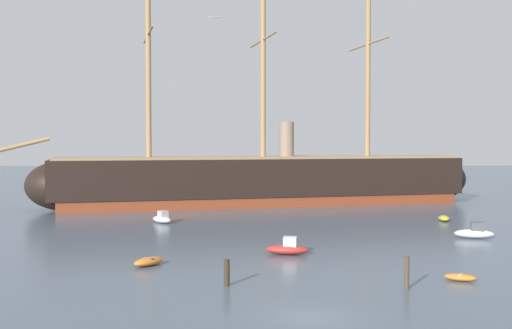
{
  "coord_description": "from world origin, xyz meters",
  "views": [
    {
      "loc": [
        -3.56,
        -31.71,
        9.04
      ],
      "look_at": [
        -1.92,
        40.5,
        6.37
      ],
      "focal_mm": 44.0,
      "sensor_mm": 36.0,
      "label": 1
    }
  ],
  "objects_px": {
    "motorboat_mid_right": "(475,233)",
    "mooring_piling_nearest": "(227,273)",
    "motorboat_alongside_bow": "(162,219)",
    "motorboat_near_centre": "(288,248)",
    "seagull_in_flight": "(215,17)",
    "tall_ship": "(263,180)",
    "mooring_piling_left_pair": "(407,273)",
    "dinghy_alongside_stern": "(444,218)",
    "dinghy_foreground_left": "(149,261)",
    "dinghy_foreground_right": "(460,277)"
  },
  "relations": [
    {
      "from": "mooring_piling_nearest",
      "to": "motorboat_near_centre",
      "type": "bearing_deg",
      "value": 66.77
    },
    {
      "from": "seagull_in_flight",
      "to": "tall_ship",
      "type": "bearing_deg",
      "value": 82.55
    },
    {
      "from": "motorboat_alongside_bow",
      "to": "motorboat_mid_right",
      "type": "bearing_deg",
      "value": -20.94
    },
    {
      "from": "motorboat_mid_right",
      "to": "mooring_piling_left_pair",
      "type": "bearing_deg",
      "value": -120.33
    },
    {
      "from": "tall_ship",
      "to": "mooring_piling_left_pair",
      "type": "bearing_deg",
      "value": -81.99
    },
    {
      "from": "dinghy_foreground_left",
      "to": "mooring_piling_nearest",
      "type": "xyz_separation_m",
      "value": [
        5.84,
        -6.46,
        0.52
      ]
    },
    {
      "from": "motorboat_near_centre",
      "to": "dinghy_foreground_left",
      "type": "bearing_deg",
      "value": -157.75
    },
    {
      "from": "dinghy_foreground_left",
      "to": "motorboat_near_centre",
      "type": "xyz_separation_m",
      "value": [
        10.45,
        4.27,
        0.19
      ]
    },
    {
      "from": "tall_ship",
      "to": "motorboat_alongside_bow",
      "type": "xyz_separation_m",
      "value": [
        -11.85,
        -18.81,
        -3.17
      ]
    },
    {
      "from": "motorboat_near_centre",
      "to": "mooring_piling_left_pair",
      "type": "height_order",
      "value": "mooring_piling_left_pair"
    },
    {
      "from": "mooring_piling_left_pair",
      "to": "dinghy_foreground_left",
      "type": "bearing_deg",
      "value": 155.73
    },
    {
      "from": "motorboat_mid_right",
      "to": "motorboat_alongside_bow",
      "type": "bearing_deg",
      "value": 159.06
    },
    {
      "from": "tall_ship",
      "to": "dinghy_foreground_right",
      "type": "relative_size",
      "value": 31.3
    },
    {
      "from": "dinghy_foreground_left",
      "to": "mooring_piling_left_pair",
      "type": "distance_m",
      "value": 18.53
    },
    {
      "from": "tall_ship",
      "to": "dinghy_foreground_left",
      "type": "distance_m",
      "value": 44.02
    },
    {
      "from": "dinghy_alongside_stern",
      "to": "motorboat_alongside_bow",
      "type": "bearing_deg",
      "value": -178.29
    },
    {
      "from": "dinghy_foreground_left",
      "to": "mooring_piling_nearest",
      "type": "relative_size",
      "value": 1.65
    },
    {
      "from": "dinghy_foreground_left",
      "to": "motorboat_alongside_bow",
      "type": "height_order",
      "value": "motorboat_alongside_bow"
    },
    {
      "from": "tall_ship",
      "to": "mooring_piling_left_pair",
      "type": "distance_m",
      "value": 50.97
    },
    {
      "from": "motorboat_near_centre",
      "to": "mooring_piling_nearest",
      "type": "relative_size",
      "value": 2.16
    },
    {
      "from": "motorboat_alongside_bow",
      "to": "mooring_piling_nearest",
      "type": "distance_m",
      "value": 31.45
    },
    {
      "from": "mooring_piling_nearest",
      "to": "dinghy_foreground_left",
      "type": "bearing_deg",
      "value": 132.11
    },
    {
      "from": "dinghy_foreground_right",
      "to": "mooring_piling_nearest",
      "type": "distance_m",
      "value": 15.15
    },
    {
      "from": "mooring_piling_nearest",
      "to": "mooring_piling_left_pair",
      "type": "distance_m",
      "value": 11.1
    },
    {
      "from": "dinghy_foreground_left",
      "to": "seagull_in_flight",
      "type": "distance_m",
      "value": 19.39
    },
    {
      "from": "motorboat_alongside_bow",
      "to": "mooring_piling_left_pair",
      "type": "relative_size",
      "value": 1.69
    },
    {
      "from": "motorboat_alongside_bow",
      "to": "dinghy_alongside_stern",
      "type": "relative_size",
      "value": 1.23
    },
    {
      "from": "motorboat_mid_right",
      "to": "mooring_piling_nearest",
      "type": "height_order",
      "value": "mooring_piling_nearest"
    },
    {
      "from": "tall_ship",
      "to": "mooring_piling_nearest",
      "type": "bearing_deg",
      "value": -94.59
    },
    {
      "from": "motorboat_near_centre",
      "to": "motorboat_mid_right",
      "type": "relative_size",
      "value": 0.94
    },
    {
      "from": "dinghy_foreground_right",
      "to": "tall_ship",
      "type": "bearing_deg",
      "value": 103.02
    },
    {
      "from": "tall_ship",
      "to": "motorboat_mid_right",
      "type": "distance_m",
      "value": 35.94
    },
    {
      "from": "dinghy_foreground_left",
      "to": "seagull_in_flight",
      "type": "bearing_deg",
      "value": 39.66
    },
    {
      "from": "dinghy_foreground_right",
      "to": "seagull_in_flight",
      "type": "distance_m",
      "value": 26.31
    },
    {
      "from": "mooring_piling_left_pair",
      "to": "motorboat_alongside_bow",
      "type": "bearing_deg",
      "value": 120.94
    },
    {
      "from": "motorboat_alongside_bow",
      "to": "seagull_in_flight",
      "type": "height_order",
      "value": "seagull_in_flight"
    },
    {
      "from": "dinghy_alongside_stern",
      "to": "mooring_piling_nearest",
      "type": "xyz_separation_m",
      "value": [
        -23.89,
        -31.39,
        0.52
      ]
    },
    {
      "from": "dinghy_foreground_right",
      "to": "dinghy_foreground_left",
      "type": "bearing_deg",
      "value": 165.42
    },
    {
      "from": "motorboat_near_centre",
      "to": "seagull_in_flight",
      "type": "bearing_deg",
      "value": -176.3
    },
    {
      "from": "dinghy_foreground_right",
      "to": "motorboat_mid_right",
      "type": "xyz_separation_m",
      "value": [
        7.57,
        17.73,
        0.29
      ]
    },
    {
      "from": "motorboat_near_centre",
      "to": "mooring_piling_left_pair",
      "type": "distance_m",
      "value": 13.52
    },
    {
      "from": "motorboat_mid_right",
      "to": "dinghy_foreground_right",
      "type": "bearing_deg",
      "value": -113.13
    },
    {
      "from": "dinghy_foreground_right",
      "to": "motorboat_near_centre",
      "type": "xyz_separation_m",
      "value": [
        -10.5,
        9.72,
        0.26
      ]
    },
    {
      "from": "mooring_piling_left_pair",
      "to": "seagull_in_flight",
      "type": "bearing_deg",
      "value": 136.59
    },
    {
      "from": "dinghy_foreground_left",
      "to": "dinghy_foreground_right",
      "type": "relative_size",
      "value": 1.25
    },
    {
      "from": "dinghy_foreground_left",
      "to": "dinghy_alongside_stern",
      "type": "xyz_separation_m",
      "value": [
        29.73,
        24.93,
        0.0
      ]
    },
    {
      "from": "dinghy_foreground_right",
      "to": "motorboat_alongside_bow",
      "type": "bearing_deg",
      "value": 128.01
    },
    {
      "from": "mooring_piling_nearest",
      "to": "seagull_in_flight",
      "type": "xyz_separation_m",
      "value": [
        -1.13,
        10.36,
        17.88
      ]
    },
    {
      "from": "motorboat_near_centre",
      "to": "mooring_piling_left_pair",
      "type": "bearing_deg",
      "value": -61.57
    },
    {
      "from": "seagull_in_flight",
      "to": "mooring_piling_left_pair",
      "type": "bearing_deg",
      "value": -43.41
    }
  ]
}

